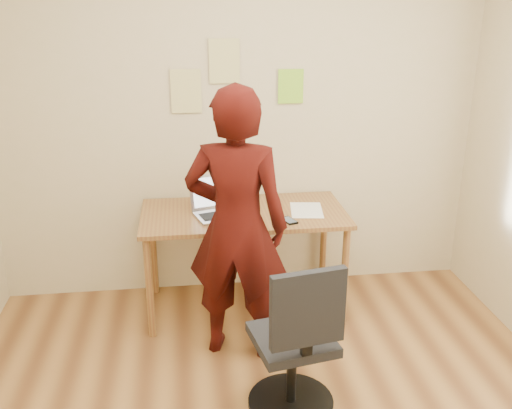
{
  "coord_description": "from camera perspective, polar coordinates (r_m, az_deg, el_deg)",
  "views": [
    {
      "loc": [
        -0.39,
        -2.25,
        2.14
      ],
      "look_at": [
        0.02,
        0.95,
        0.95
      ],
      "focal_mm": 40.0,
      "sensor_mm": 36.0,
      "label": 1
    }
  ],
  "objects": [
    {
      "name": "desk",
      "position": [
        3.95,
        -1.22,
        -1.91
      ],
      "size": [
        1.4,
        0.7,
        0.74
      ],
      "color": "olive",
      "rests_on": "ground"
    },
    {
      "name": "room",
      "position": [
        2.42,
        2.31,
        1.12
      ],
      "size": [
        3.58,
        3.58,
        2.78
      ],
      "color": "brown",
      "rests_on": "ground"
    },
    {
      "name": "wall_note_right",
      "position": [
        4.11,
        3.5,
        11.71
      ],
      "size": [
        0.18,
        0.0,
        0.24
      ],
      "primitive_type": "cube",
      "color": "#91D830",
      "rests_on": "room"
    },
    {
      "name": "person",
      "position": [
        3.38,
        -1.96,
        -2.22
      ],
      "size": [
        0.71,
        0.56,
        1.7
      ],
      "primitive_type": "imported",
      "rotation": [
        0.0,
        0.0,
        2.86
      ],
      "color": "#330A07",
      "rests_on": "ground"
    },
    {
      "name": "wall_note_mid",
      "position": [
        4.03,
        -3.19,
        14.12
      ],
      "size": [
        0.21,
        0.0,
        0.3
      ],
      "primitive_type": "cube",
      "color": "#D3C97E",
      "rests_on": "room"
    },
    {
      "name": "laptop",
      "position": [
        3.87,
        -3.69,
        -0.19
      ],
      "size": [
        0.42,
        0.39,
        0.25
      ],
      "rotation": [
        0.0,
        0.0,
        0.28
      ],
      "color": "#B5B5BC",
      "rests_on": "desk"
    },
    {
      "name": "phone",
      "position": [
        3.76,
        3.3,
        -1.61
      ],
      "size": [
        0.11,
        0.15,
        0.01
      ],
      "rotation": [
        0.0,
        0.0,
        0.36
      ],
      "color": "black",
      "rests_on": "desk"
    },
    {
      "name": "paper_sheet",
      "position": [
        3.96,
        5.07,
        -0.55
      ],
      "size": [
        0.26,
        0.33,
        0.0
      ],
      "primitive_type": "cube",
      "rotation": [
        0.0,
        0.0,
        -0.14
      ],
      "color": "white",
      "rests_on": "desk"
    },
    {
      "name": "office_chair",
      "position": [
        3.09,
        4.05,
        -14.33
      ],
      "size": [
        0.48,
        0.48,
        0.91
      ],
      "rotation": [
        0.0,
        0.0,
        0.18
      ],
      "color": "black",
      "rests_on": "ground"
    },
    {
      "name": "wall_note_left",
      "position": [
        4.04,
        -7.01,
        11.17
      ],
      "size": [
        0.21,
        0.0,
        0.3
      ],
      "primitive_type": "cube",
      "color": "#D3C97E",
      "rests_on": "room"
    }
  ]
}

